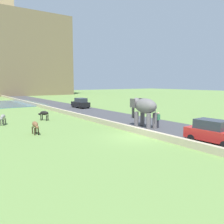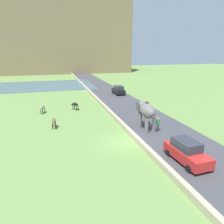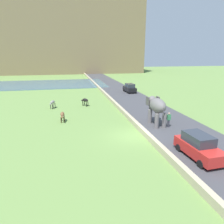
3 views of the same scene
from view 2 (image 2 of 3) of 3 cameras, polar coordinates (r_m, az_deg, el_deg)
The scene contains 12 objects.
ground_plane at distance 20.26m, azimuth 3.35°, elevation -8.20°, with size 220.00×220.00×0.00m, color #6B8E47.
road_surface at distance 39.90m, azimuth 0.61°, elevation 4.17°, with size 7.00×120.00×0.06m, color #424247.
barrier_wall at distance 37.04m, azimuth -4.14°, elevation 3.56°, with size 0.40×110.00×0.54m, color tan.
lake at distance 56.94m, azimuth -23.92°, elevation 6.44°, with size 36.00×18.00×0.08m, color #426B84.
hill_distant at distance 96.53m, azimuth -16.88°, elevation 18.93°, with size 64.00×28.00×27.98m, color #7F6B4C.
elephant at distance 22.98m, azimuth 9.43°, elevation 0.01°, with size 1.42×3.47×2.99m.
person_beside_elephant at distance 22.89m, azimuth 12.56°, elevation -3.30°, with size 0.36×0.22×1.63m.
car_black at distance 42.30m, azimuth 1.79°, elevation 6.06°, with size 1.87×4.04×1.80m.
car_red at distance 17.41m, azimuth 19.91°, elevation -10.25°, with size 1.94×4.07×1.80m.
cow_brown at distance 24.33m, azimuth -15.75°, elevation -2.44°, with size 0.48×1.39×1.15m.
cow_grey at distance 30.65m, azimuth -18.68°, elevation 1.13°, with size 0.86×1.40×1.15m.
cow_black at distance 31.24m, azimuth -10.15°, elevation 2.02°, with size 1.12×1.30×1.15m.
Camera 2 is at (-6.23, -17.36, 8.38)m, focal length 33.17 mm.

